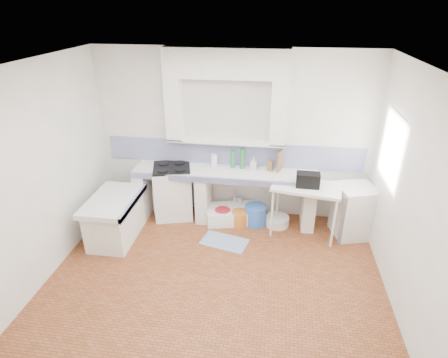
# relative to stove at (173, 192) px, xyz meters

# --- Properties ---
(floor) EXTENTS (4.50, 4.50, 0.00)m
(floor) POSITION_rel_stove_xyz_m (0.99, -1.71, -0.44)
(floor) COLOR brown
(floor) RESTS_ON ground
(ceiling) EXTENTS (4.50, 4.50, 0.00)m
(ceiling) POSITION_rel_stove_xyz_m (0.99, -1.71, 2.36)
(ceiling) COLOR white
(ceiling) RESTS_ON ground
(wall_back) EXTENTS (4.50, 0.00, 4.50)m
(wall_back) POSITION_rel_stove_xyz_m (0.99, 0.29, 0.96)
(wall_back) COLOR white
(wall_back) RESTS_ON ground
(wall_front) EXTENTS (4.50, 0.00, 4.50)m
(wall_front) POSITION_rel_stove_xyz_m (0.99, -3.71, 0.96)
(wall_front) COLOR white
(wall_front) RESTS_ON ground
(wall_left) EXTENTS (0.00, 4.50, 4.50)m
(wall_left) POSITION_rel_stove_xyz_m (-1.26, -1.71, 0.96)
(wall_left) COLOR white
(wall_left) RESTS_ON ground
(wall_right) EXTENTS (0.00, 4.50, 4.50)m
(wall_right) POSITION_rel_stove_xyz_m (3.24, -1.71, 0.96)
(wall_right) COLOR white
(wall_right) RESTS_ON ground
(alcove_mass) EXTENTS (1.90, 0.25, 0.45)m
(alcove_mass) POSITION_rel_stove_xyz_m (0.89, 0.17, 2.13)
(alcove_mass) COLOR white
(alcove_mass) RESTS_ON ground
(window_frame) EXTENTS (0.35, 0.86, 1.06)m
(window_frame) POSITION_rel_stove_xyz_m (3.41, -0.51, 1.16)
(window_frame) COLOR #392212
(window_frame) RESTS_ON ground
(lace_valance) EXTENTS (0.01, 0.84, 0.24)m
(lace_valance) POSITION_rel_stove_xyz_m (3.27, -0.51, 1.54)
(lace_valance) COLOR white
(lace_valance) RESTS_ON ground
(counter_slab) EXTENTS (3.00, 0.60, 0.08)m
(counter_slab) POSITION_rel_stove_xyz_m (0.89, -0.01, 0.42)
(counter_slab) COLOR white
(counter_slab) RESTS_ON ground
(counter_lip) EXTENTS (3.00, 0.04, 0.10)m
(counter_lip) POSITION_rel_stove_xyz_m (0.89, -0.29, 0.42)
(counter_lip) COLOR navy
(counter_lip) RESTS_ON ground
(counter_pier_left) EXTENTS (0.20, 0.55, 0.82)m
(counter_pier_left) POSITION_rel_stove_xyz_m (-0.51, -0.01, -0.03)
(counter_pier_left) COLOR white
(counter_pier_left) RESTS_ON ground
(counter_pier_mid) EXTENTS (0.20, 0.55, 0.82)m
(counter_pier_mid) POSITION_rel_stove_xyz_m (0.54, -0.01, -0.03)
(counter_pier_mid) COLOR white
(counter_pier_mid) RESTS_ON ground
(counter_pier_right) EXTENTS (0.20, 0.55, 0.82)m
(counter_pier_right) POSITION_rel_stove_xyz_m (2.29, -0.01, -0.03)
(counter_pier_right) COLOR white
(counter_pier_right) RESTS_ON ground
(peninsula_top) EXTENTS (0.70, 1.10, 0.08)m
(peninsula_top) POSITION_rel_stove_xyz_m (-0.71, -0.81, 0.22)
(peninsula_top) COLOR white
(peninsula_top) RESTS_ON ground
(peninsula_base) EXTENTS (0.60, 1.00, 0.62)m
(peninsula_base) POSITION_rel_stove_xyz_m (-0.71, -0.81, -0.13)
(peninsula_base) COLOR white
(peninsula_base) RESTS_ON ground
(peninsula_lip) EXTENTS (0.04, 1.10, 0.10)m
(peninsula_lip) POSITION_rel_stove_xyz_m (-0.38, -0.81, 0.22)
(peninsula_lip) COLOR navy
(peninsula_lip) RESTS_ON ground
(backsplash) EXTENTS (4.27, 0.03, 0.40)m
(backsplash) POSITION_rel_stove_xyz_m (0.99, 0.28, 0.66)
(backsplash) COLOR navy
(backsplash) RESTS_ON ground
(stove) EXTENTS (0.76, 0.75, 0.88)m
(stove) POSITION_rel_stove_xyz_m (0.00, 0.00, 0.00)
(stove) COLOR white
(stove) RESTS_ON ground
(sink) EXTENTS (0.99, 0.68, 0.22)m
(sink) POSITION_rel_stove_xyz_m (1.05, -0.05, -0.33)
(sink) COLOR white
(sink) RESTS_ON ground
(side_table) EXTENTS (1.12, 0.74, 0.05)m
(side_table) POSITION_rel_stove_xyz_m (2.20, -0.27, -0.01)
(side_table) COLOR white
(side_table) RESTS_ON ground
(fridge) EXTENTS (0.67, 0.67, 0.84)m
(fridge) POSITION_rel_stove_xyz_m (2.97, -0.18, -0.02)
(fridge) COLOR white
(fridge) RESTS_ON ground
(bucket_red) EXTENTS (0.35, 0.35, 0.25)m
(bucket_red) POSITION_rel_stove_xyz_m (0.88, -0.15, -0.32)
(bucket_red) COLOR red
(bucket_red) RESTS_ON ground
(bucket_orange) EXTENTS (0.33, 0.33, 0.25)m
(bucket_orange) POSITION_rel_stove_xyz_m (1.17, -0.18, -0.32)
(bucket_orange) COLOR orange
(bucket_orange) RESTS_ON ground
(bucket_blue) EXTENTS (0.42, 0.42, 0.34)m
(bucket_blue) POSITION_rel_stove_xyz_m (1.43, -0.10, -0.27)
(bucket_blue) COLOR blue
(bucket_blue) RESTS_ON ground
(basin_white) EXTENTS (0.48, 0.48, 0.15)m
(basin_white) POSITION_rel_stove_xyz_m (1.80, -0.09, -0.37)
(basin_white) COLOR white
(basin_white) RESTS_ON ground
(water_bottle_a) EXTENTS (0.11, 0.11, 0.31)m
(water_bottle_a) POSITION_rel_stove_xyz_m (1.06, 0.14, -0.29)
(water_bottle_a) COLOR silver
(water_bottle_a) RESTS_ON ground
(water_bottle_b) EXTENTS (0.11, 0.11, 0.33)m
(water_bottle_b) POSITION_rel_stove_xyz_m (1.14, 0.14, -0.28)
(water_bottle_b) COLOR silver
(water_bottle_b) RESTS_ON ground
(black_bag) EXTENTS (0.35, 0.21, 0.22)m
(black_bag) POSITION_rel_stove_xyz_m (2.21, -0.29, 0.53)
(black_bag) COLOR black
(black_bag) RESTS_ON side_table
(green_bottle_a) EXTENTS (0.07, 0.07, 0.31)m
(green_bottle_a) POSITION_rel_stove_xyz_m (1.01, 0.14, 0.61)
(green_bottle_a) COLOR #267941
(green_bottle_a) RESTS_ON counter_slab
(green_bottle_b) EXTENTS (0.10, 0.10, 0.34)m
(green_bottle_b) POSITION_rel_stove_xyz_m (1.16, 0.14, 0.63)
(green_bottle_b) COLOR #267941
(green_bottle_b) RESTS_ON counter_slab
(knife_block) EXTENTS (0.10, 0.09, 0.18)m
(knife_block) POSITION_rel_stove_xyz_m (1.62, 0.13, 0.55)
(knife_block) COLOR brown
(knife_block) RESTS_ON counter_slab
(cutting_board) EXTENTS (0.10, 0.24, 0.34)m
(cutting_board) POSITION_rel_stove_xyz_m (1.78, 0.14, 0.63)
(cutting_board) COLOR brown
(cutting_board) RESTS_ON counter_slab
(paper_towel) EXTENTS (0.13, 0.13, 0.22)m
(paper_towel) POSITION_rel_stove_xyz_m (0.70, 0.14, 0.57)
(paper_towel) COLOR white
(paper_towel) RESTS_ON counter_slab
(soap_bottle) EXTENTS (0.11, 0.11, 0.21)m
(soap_bottle) POSITION_rel_stove_xyz_m (1.35, 0.14, 0.57)
(soap_bottle) COLOR white
(soap_bottle) RESTS_ON counter_slab
(rug) EXTENTS (0.79, 0.56, 0.01)m
(rug) POSITION_rel_stove_xyz_m (0.99, -0.71, -0.44)
(rug) COLOR #3A5C98
(rug) RESTS_ON ground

